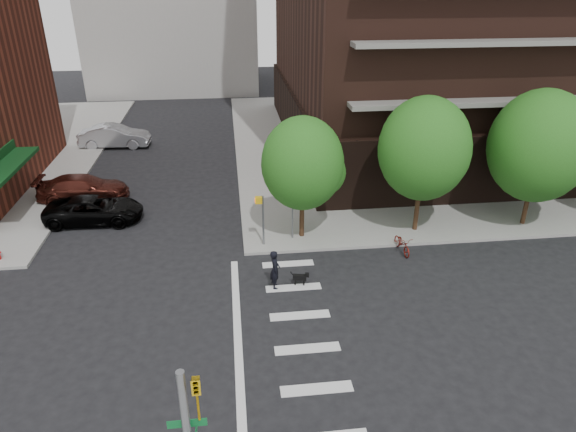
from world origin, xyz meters
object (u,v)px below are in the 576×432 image
parked_car_black (94,210)px  scooter (402,244)px  dog_walker (275,269)px  parked_car_maroon (83,188)px  parked_car_silver (115,136)px

parked_car_black → scooter: parked_car_black is taller
scooter → dog_walker: 6.86m
parked_car_black → scooter: size_ratio=3.00×
parked_car_maroon → scooter: size_ratio=3.04×
parked_car_maroon → scooter: 18.81m
parked_car_silver → scooter: parked_car_silver is taller
parked_car_maroon → dog_walker: dog_walker is taller
parked_car_silver → parked_car_maroon: bearing=-177.2°
parked_car_black → parked_car_maroon: parked_car_maroon is taller
parked_car_maroon → dog_walker: bearing=-136.7°
parked_car_black → scooter: 16.40m
parked_car_maroon → scooter: parked_car_maroon is taller
parked_car_silver → scooter: (16.85, -18.53, -0.42)m
parked_car_black → parked_car_maroon: size_ratio=0.98×
parked_car_black → scooter: bearing=-106.6°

